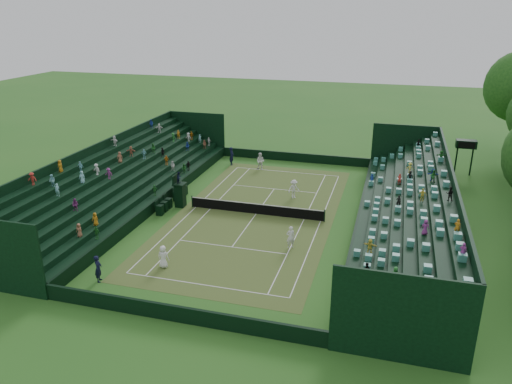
# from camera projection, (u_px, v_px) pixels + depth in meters

# --- Properties ---
(ground) EXTENTS (160.00, 160.00, 0.00)m
(ground) POSITION_uv_depth(u_px,v_px,m) (256.00, 214.00, 42.09)
(ground) COLOR #2A6520
(ground) RESTS_ON ground
(court_surface) EXTENTS (12.97, 26.77, 0.01)m
(court_surface) POSITION_uv_depth(u_px,v_px,m) (256.00, 214.00, 42.09)
(court_surface) COLOR #397125
(court_surface) RESTS_ON ground
(perimeter_wall_north) EXTENTS (17.17, 0.20, 1.00)m
(perimeter_wall_north) POSITION_uv_depth(u_px,v_px,m) (294.00, 157.00, 56.22)
(perimeter_wall_north) COLOR black
(perimeter_wall_north) RESTS_ON ground
(perimeter_wall_south) EXTENTS (17.17, 0.20, 1.00)m
(perimeter_wall_south) POSITION_uv_depth(u_px,v_px,m) (178.00, 314.00, 27.60)
(perimeter_wall_south) COLOR black
(perimeter_wall_south) RESTS_ON ground
(perimeter_wall_east) EXTENTS (0.20, 31.77, 1.00)m
(perimeter_wall_east) POSITION_uv_depth(u_px,v_px,m) (358.00, 220.00, 39.74)
(perimeter_wall_east) COLOR black
(perimeter_wall_east) RESTS_ON ground
(perimeter_wall_west) EXTENTS (0.20, 31.77, 1.00)m
(perimeter_wall_west) POSITION_uv_depth(u_px,v_px,m) (164.00, 199.00, 44.09)
(perimeter_wall_west) COLOR black
(perimeter_wall_west) RESTS_ON ground
(north_grandstand) EXTENTS (6.60, 32.00, 4.90)m
(north_grandstand) POSITION_uv_depth(u_px,v_px,m) (414.00, 213.00, 38.30)
(north_grandstand) COLOR black
(north_grandstand) RESTS_ON ground
(south_grandstand) EXTENTS (6.60, 32.00, 4.90)m
(south_grandstand) POSITION_uv_depth(u_px,v_px,m) (121.00, 183.00, 44.79)
(south_grandstand) COLOR black
(south_grandstand) RESTS_ON ground
(tennis_net) EXTENTS (11.67, 0.10, 1.06)m
(tennis_net) POSITION_uv_depth(u_px,v_px,m) (256.00, 208.00, 41.90)
(tennis_net) COLOR black
(tennis_net) RESTS_ON ground
(scoreboard_tower) EXTENTS (2.00, 1.00, 3.70)m
(scoreboard_tower) POSITION_uv_depth(u_px,v_px,m) (466.00, 145.00, 50.85)
(scoreboard_tower) COLOR black
(scoreboard_tower) RESTS_ON ground
(umpire_chair) EXTENTS (1.02, 1.02, 3.20)m
(umpire_chair) POSITION_uv_depth(u_px,v_px,m) (180.00, 192.00, 43.26)
(umpire_chair) COLOR black
(umpire_chair) RESTS_ON ground
(courtside_chairs) EXTENTS (0.58, 5.55, 1.26)m
(courtside_chairs) POSITION_uv_depth(u_px,v_px,m) (172.00, 199.00, 44.05)
(courtside_chairs) COLOR black
(courtside_chairs) RESTS_ON ground
(player_near_west) EXTENTS (0.80, 0.55, 1.58)m
(player_near_west) POSITION_uv_depth(u_px,v_px,m) (163.00, 257.00, 33.28)
(player_near_west) COLOR white
(player_near_west) RESTS_ON ground
(player_near_east) EXTENTS (0.74, 0.65, 1.71)m
(player_near_east) POSITION_uv_depth(u_px,v_px,m) (291.00, 237.00, 35.95)
(player_near_east) COLOR silver
(player_near_east) RESTS_ON ground
(player_far_west) EXTENTS (0.98, 0.81, 1.84)m
(player_far_west) POSITION_uv_depth(u_px,v_px,m) (261.00, 161.00, 53.29)
(player_far_west) COLOR white
(player_far_west) RESTS_ON ground
(player_far_east) EXTENTS (1.28, 1.20, 1.74)m
(player_far_east) POSITION_uv_depth(u_px,v_px,m) (294.00, 189.00, 45.37)
(player_far_east) COLOR white
(player_far_east) RESTS_ON ground
(line_judge_north) EXTENTS (0.57, 0.79, 2.01)m
(line_judge_north) POSITION_uv_depth(u_px,v_px,m) (232.00, 156.00, 54.82)
(line_judge_north) COLOR black
(line_judge_north) RESTS_ON ground
(line_judge_south) EXTENTS (0.63, 0.76, 1.81)m
(line_judge_south) POSITION_uv_depth(u_px,v_px,m) (98.00, 269.00, 31.54)
(line_judge_south) COLOR black
(line_judge_south) RESTS_ON ground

